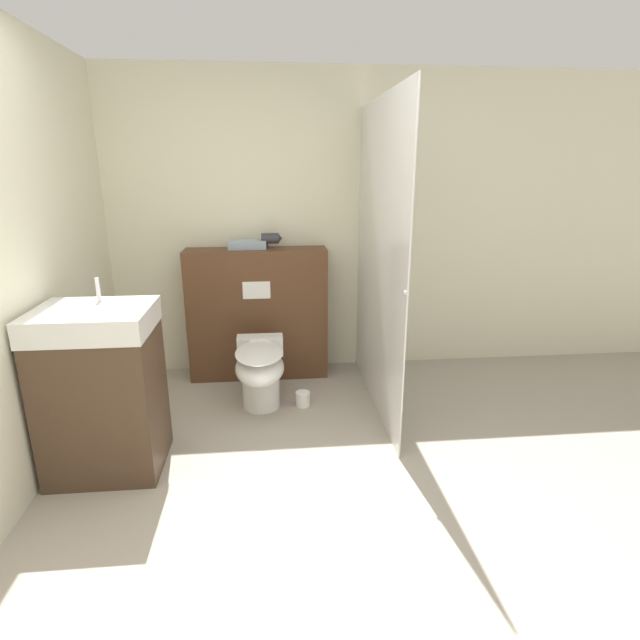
{
  "coord_description": "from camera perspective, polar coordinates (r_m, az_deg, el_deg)",
  "views": [
    {
      "loc": [
        -0.07,
        -1.89,
        1.74
      ],
      "look_at": [
        0.26,
        1.41,
        0.71
      ],
      "focal_mm": 28.0,
      "sensor_mm": 36.0,
      "label": 1
    }
  ],
  "objects": [
    {
      "name": "ground_plane",
      "position": [
        2.57,
        -2.95,
        -25.36
      ],
      "size": [
        12.0,
        12.0,
        0.0
      ],
      "primitive_type": "plane",
      "color": "#9E9384"
    },
    {
      "name": "wall_back",
      "position": [
        4.3,
        -4.78,
        10.6
      ],
      "size": [
        8.0,
        0.06,
        2.5
      ],
      "color": "beige",
      "rests_on": "ground_plane"
    },
    {
      "name": "partition_panel",
      "position": [
        4.23,
        -7.1,
        0.69
      ],
      "size": [
        1.15,
        0.29,
        1.1
      ],
      "color": "#51331E",
      "rests_on": "ground_plane"
    },
    {
      "name": "shower_glass",
      "position": [
        3.58,
        6.7,
        6.72
      ],
      "size": [
        0.04,
        1.59,
        2.19
      ],
      "color": "silver",
      "rests_on": "ground_plane"
    },
    {
      "name": "toilet",
      "position": [
        3.7,
        -6.86,
        -5.78
      ],
      "size": [
        0.35,
        0.64,
        0.49
      ],
      "color": "white",
      "rests_on": "ground_plane"
    },
    {
      "name": "sink_vanity",
      "position": [
        3.17,
        -23.58,
        -7.37
      ],
      "size": [
        0.63,
        0.54,
        1.13
      ],
      "color": "#473323",
      "rests_on": "ground_plane"
    },
    {
      "name": "hair_drier",
      "position": [
        4.12,
        -5.6,
        9.25
      ],
      "size": [
        0.17,
        0.09,
        0.13
      ],
      "color": "#2D2D33",
      "rests_on": "partition_panel"
    },
    {
      "name": "folded_towel",
      "position": [
        4.13,
        -8.32,
        8.52
      ],
      "size": [
        0.31,
        0.14,
        0.07
      ],
      "color": "#8C9EAD",
      "rests_on": "partition_panel"
    },
    {
      "name": "spare_toilet_roll",
      "position": [
        3.82,
        -1.99,
        -8.99
      ],
      "size": [
        0.11,
        0.11,
        0.11
      ],
      "color": "white",
      "rests_on": "ground_plane"
    }
  ]
}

